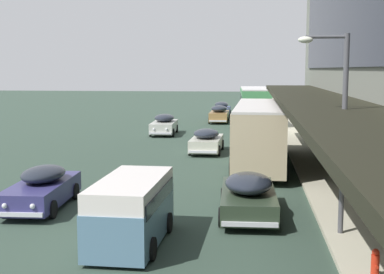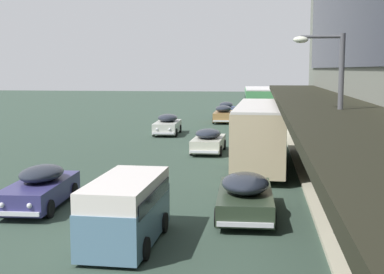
# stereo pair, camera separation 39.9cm
# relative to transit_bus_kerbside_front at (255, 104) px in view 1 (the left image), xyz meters

# --- Properties ---
(transit_bus_kerbside_front) EXTENTS (3.05, 9.76, 3.42)m
(transit_bus_kerbside_front) POSITION_rel_transit_bus_kerbside_front_xyz_m (0.00, 0.00, 0.00)
(transit_bus_kerbside_front) COLOR #458D54
(transit_bus_kerbside_front) RESTS_ON ground
(transit_bus_kerbside_rear) EXTENTS (2.85, 10.97, 3.30)m
(transit_bus_kerbside_rear) POSITION_rel_transit_bus_kerbside_front_xyz_m (0.15, -21.53, -0.07)
(transit_bus_kerbside_rear) COLOR tan
(transit_bus_kerbside_rear) RESTS_ON ground
(sedan_oncoming_rear) EXTENTS (1.90, 4.56, 1.64)m
(sedan_oncoming_rear) POSITION_rel_transit_bus_kerbside_front_xyz_m (-3.52, 8.04, -1.16)
(sedan_oncoming_rear) COLOR navy
(sedan_oncoming_rear) RESTS_ON ground
(sedan_lead_mid) EXTENTS (2.02, 4.75, 1.54)m
(sedan_lead_mid) POSITION_rel_transit_bus_kerbside_front_xyz_m (-7.96, -31.08, -1.20)
(sedan_lead_mid) COLOR navy
(sedan_lead_mid) RESTS_ON ground
(sedan_trailing_mid) EXTENTS (1.98, 4.46, 1.50)m
(sedan_trailing_mid) POSITION_rel_transit_bus_kerbside_front_xyz_m (-3.01, -17.21, -1.22)
(sedan_trailing_mid) COLOR beige
(sedan_trailing_mid) RESTS_ON ground
(sedan_lead_near) EXTENTS (2.02, 4.75, 1.60)m
(sedan_lead_near) POSITION_rel_transit_bus_kerbside_front_xyz_m (-7.13, -8.32, -1.17)
(sedan_lead_near) COLOR beige
(sedan_lead_near) RESTS_ON ground
(sedan_trailing_near) EXTENTS (1.86, 4.75, 1.68)m
(sedan_trailing_near) POSITION_rel_transit_bus_kerbside_front_xyz_m (-3.38, 1.65, -1.14)
(sedan_trailing_near) COLOR #9B7040
(sedan_trailing_near) RESTS_ON ground
(sedan_second_mid) EXTENTS (2.09, 4.84, 1.55)m
(sedan_second_mid) POSITION_rel_transit_bus_kerbside_front_xyz_m (-0.34, -31.43, -1.20)
(sedan_second_mid) COLOR #2A3827
(sedan_second_mid) RESTS_ON ground
(vw_van) EXTENTS (1.99, 4.59, 1.96)m
(vw_van) POSITION_rel_transit_bus_kerbside_front_xyz_m (-3.72, -34.73, -0.86)
(vw_van) COLOR slate
(vw_van) RESTS_ON ground
(street_lamp) EXTENTS (1.50, 0.28, 6.02)m
(street_lamp) POSITION_rel_transit_bus_kerbside_front_xyz_m (2.30, -33.53, 1.75)
(street_lamp) COLOR #4C4C51
(street_lamp) RESTS_ON sidewalk_kerb
(fire_hydrant) EXTENTS (0.20, 0.40, 0.70)m
(fire_hydrant) POSITION_rel_transit_bus_kerbside_front_xyz_m (2.75, -37.01, -1.46)
(fire_hydrant) COLOR #B72613
(fire_hydrant) RESTS_ON sidewalk_kerb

